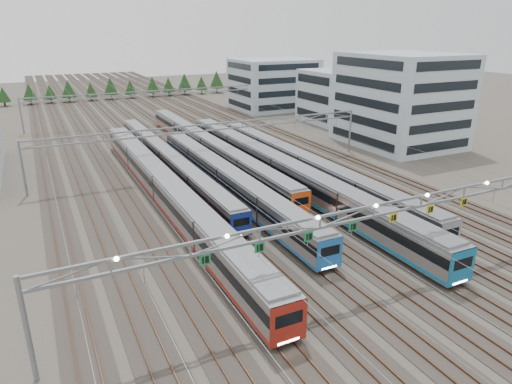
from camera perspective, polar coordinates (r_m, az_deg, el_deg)
name	(u,v)px	position (r m, az deg, el deg)	size (l,w,h in m)	color
ground	(367,284)	(44.45, 13.69, -11.07)	(400.00, 400.00, 0.00)	#47423A
track_bed	(135,108)	(132.83, -14.94, 10.10)	(54.00, 260.00, 5.42)	#2D2823
train_a	(164,188)	(62.17, -11.39, 0.51)	(3.08, 66.69, 4.01)	black
train_b	(167,160)	(76.75, -11.01, 3.99)	(2.60, 59.28, 3.38)	black
train_c	(226,179)	(64.91, -3.73, 1.58)	(2.89, 51.18, 3.76)	black
train_d	(208,146)	(83.90, -6.00, 5.69)	(2.81, 64.88, 3.66)	black
train_e	(280,169)	(69.17, 2.96, 2.87)	(3.08, 67.46, 4.02)	black
train_f	(306,167)	(71.23, 6.23, 3.17)	(2.90, 56.33, 3.78)	black
gantry_near	(374,214)	(41.23, 14.53, -2.65)	(56.36, 0.61, 8.08)	gray
gantry_mid	(211,133)	(74.99, -5.63, 7.39)	(56.36, 0.36, 8.00)	gray
gantry_far	(146,97)	(117.59, -13.61, 11.45)	(56.36, 0.36, 8.00)	gray
depot_bldg_south	(400,100)	(96.77, 17.59, 10.92)	(18.00, 22.00, 17.89)	#AAC1CB
depot_bldg_mid	(336,96)	(117.87, 9.98, 11.69)	(14.00, 16.00, 12.65)	#AAC1CB
depot_bldg_north	(274,84)	(136.47, 2.20, 13.34)	(22.00, 18.00, 14.07)	#AAC1CB
treeline	(112,87)	(161.36, -17.60, 12.46)	(93.80, 5.60, 7.02)	#332114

